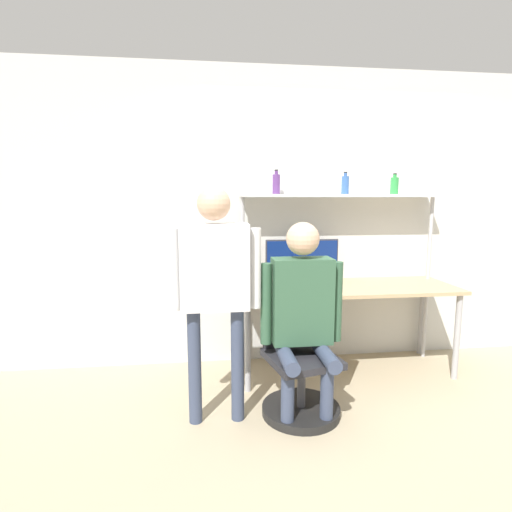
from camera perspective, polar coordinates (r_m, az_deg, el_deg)
The scene contains 13 objects.
ground_plane at distance 3.52m, azimuth 14.34°, elevation -17.90°, with size 12.00×12.00×0.00m, color tan.
wall_back at distance 3.87m, azimuth 11.07°, elevation 5.33°, with size 8.00×0.06×2.70m.
desk at distance 3.61m, azimuth 12.63°, elevation -5.38°, with size 1.91×0.69×0.78m.
shelf_unit at distance 3.71m, azimuth 11.89°, elevation 5.35°, with size 1.81×0.26×1.57m.
monitor at distance 3.60m, azimuth 6.60°, elevation -0.50°, with size 0.66×0.23×0.40m.
laptop at distance 3.36m, azimuth 4.87°, elevation -3.66°, with size 0.29×0.25×0.25m.
cell_phone at distance 3.37m, azimuth 8.73°, elevation -4.81°, with size 0.07×0.15×0.01m.
office_chair at distance 3.02m, azimuth 6.15°, elevation -16.69°, with size 0.56×0.56×0.89m.
person_seated at distance 2.79m, azimuth 6.70°, elevation -6.96°, with size 0.58×0.47×1.38m.
person_standing at distance 2.66m, azimuth -5.90°, elevation -2.80°, with size 0.62×0.22×1.61m.
bottle_purple at distance 3.56m, azimuth 2.91°, elevation 10.28°, with size 0.07×0.07×0.21m.
bottle_blue at distance 3.72m, azimuth 12.62°, elevation 9.91°, with size 0.07×0.07×0.20m.
bottle_green at distance 3.90m, azimuth 19.17°, elevation 9.51°, with size 0.07×0.07×0.19m.
Camera 1 is at (-1.20, -2.93, 1.54)m, focal length 28.00 mm.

